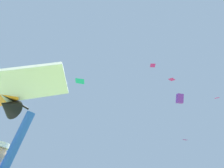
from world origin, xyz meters
The scene contains 7 objects.
held_stunt_kite centered at (-0.01, -0.03, 2.16)m, with size 1.64×0.99×0.39m.
distant_kite_magenta_high_right centered at (1.95, 21.01, 10.95)m, with size 0.64×0.63×0.21m.
distant_kite_purple_far_center centered at (-1.85, 21.17, 11.91)m, with size 1.18×1.14×1.30m.
distant_kite_magenta_low_right centered at (-1.65, 17.68, 12.63)m, with size 0.74×0.74×0.20m.
distant_kite_purple_mid_right centered at (-2.91, 25.40, 8.28)m, with size 0.60×0.60×0.19m.
distant_kite_magenta_high_left centered at (-6.26, 26.87, 22.01)m, with size 1.05×1.03×0.35m.
distant_kite_teal_mid_left centered at (-9.22, 11.81, 11.66)m, with size 1.00×1.00×0.23m.
Camera 1 is at (2.11, -1.20, 1.05)m, focal length 32.63 mm.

